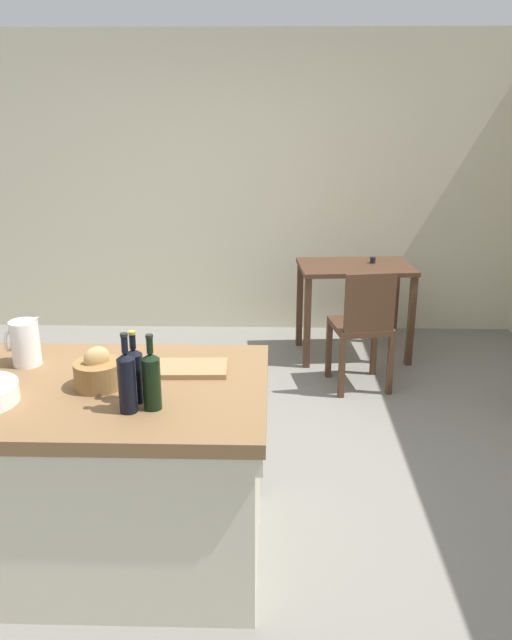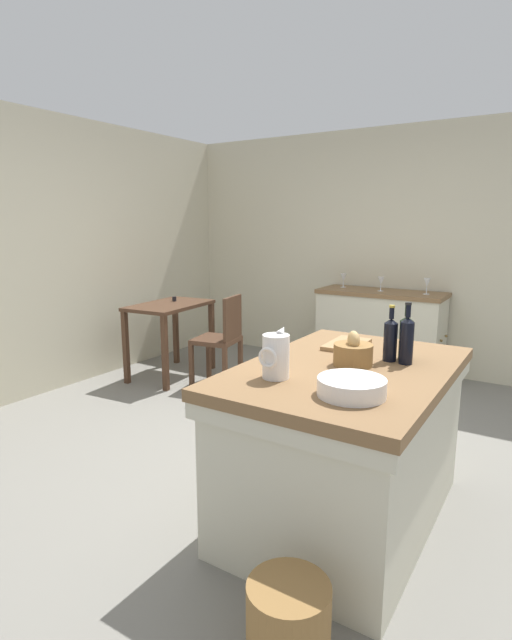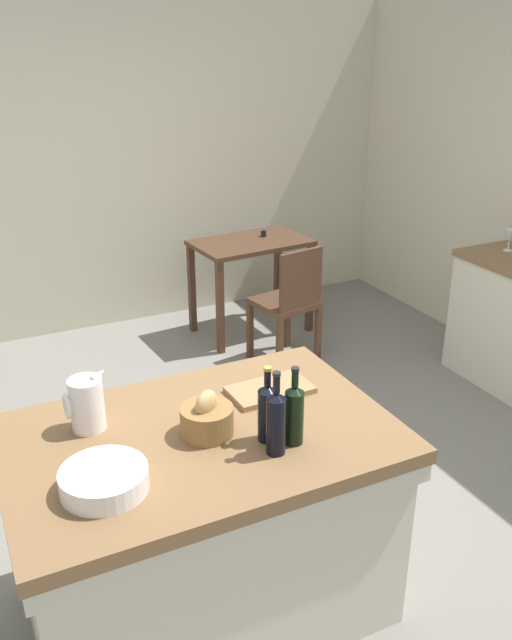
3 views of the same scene
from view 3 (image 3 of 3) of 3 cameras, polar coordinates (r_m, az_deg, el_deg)
The scene contains 13 objects.
ground_plane at distance 3.72m, azimuth -1.87°, elevation -14.37°, with size 6.76×6.76×0.00m, color slate.
wall_back at distance 5.52m, azimuth -13.51°, elevation 12.48°, with size 5.32×0.12×2.60m, color beige.
island_table at distance 2.83m, azimuth -4.53°, elevation -16.44°, with size 1.48×0.98×0.87m.
writing_desk at distance 5.33m, azimuth -0.44°, elevation 5.49°, with size 0.94×0.63×0.83m.
wooden_chair at distance 4.81m, azimuth 2.88°, elevation 1.60°, with size 0.46×0.46×0.91m.
pitcher at distance 2.63m, azimuth -14.34°, elevation -6.97°, with size 0.17×0.13×0.25m.
wash_bowl at distance 2.33m, azimuth -12.91°, elevation -13.22°, with size 0.30×0.30×0.08m, color white.
bread_basket at distance 2.55m, azimuth -4.24°, elevation -8.43°, with size 0.20×0.20×0.18m.
cutting_board at distance 2.84m, azimuth 1.21°, elevation -6.00°, with size 0.35×0.20×0.02m, color #99754C.
wine_bottle_dark at distance 2.46m, azimuth 3.29°, elevation -7.96°, with size 0.07×0.07×0.31m.
wine_bottle_amber at distance 2.48m, azimuth 0.98°, elevation -7.80°, with size 0.07×0.07×0.30m.
wine_bottle_green at distance 2.40m, azimuth 1.73°, elevation -8.65°, with size 0.07×0.07×0.33m.
wine_glass_middle at distance 4.92m, azimuth 20.95°, elevation 6.73°, with size 0.07×0.07×0.15m.
Camera 3 is at (-1.19, -2.70, 2.27)m, focal length 37.30 mm.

